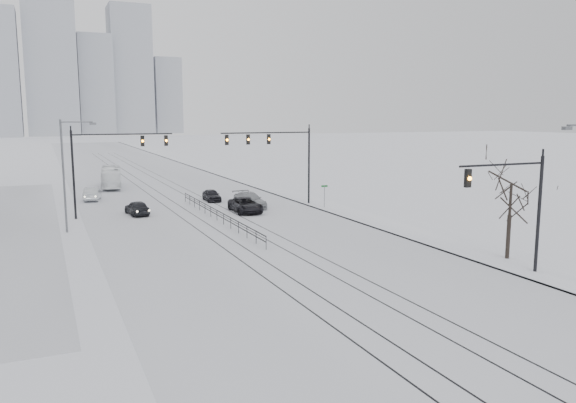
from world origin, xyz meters
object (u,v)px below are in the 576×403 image
(traffic_mast_near, at_px, (519,199))
(sedan_nb_right, at_px, (250,200))
(bare_tree, at_px, (511,192))
(sedan_nb_front, at_px, (246,205))
(sedan_sb_inner, at_px, (137,208))
(sedan_nb_far, at_px, (212,195))
(box_truck, at_px, (111,177))
(sedan_sb_outer, at_px, (92,194))

(traffic_mast_near, distance_m, sedan_nb_right, 30.39)
(traffic_mast_near, height_order, bare_tree, traffic_mast_near)
(traffic_mast_near, relative_size, sedan_nb_front, 1.37)
(sedan_sb_inner, distance_m, sedan_nb_far, 10.54)
(box_truck, bearing_deg, sedan_nb_right, 122.75)
(traffic_mast_near, distance_m, sedan_sb_inner, 34.49)
(sedan_sb_inner, height_order, sedan_nb_front, sedan_nb_front)
(bare_tree, xyz_separation_m, sedan_sb_outer, (-22.33, 38.29, -3.76))
(bare_tree, height_order, sedan_nb_far, bare_tree)
(traffic_mast_near, distance_m, sedan_sb_outer, 46.01)
(sedan_nb_front, xyz_separation_m, sedan_nb_far, (-0.99, 8.38, -0.07))
(sedan_sb_inner, relative_size, sedan_nb_right, 0.77)
(sedan_nb_front, relative_size, box_truck, 0.53)
(traffic_mast_near, height_order, sedan_nb_front, traffic_mast_near)
(traffic_mast_near, xyz_separation_m, sedan_sb_outer, (-19.92, 41.29, -3.84))
(sedan_nb_right, bearing_deg, sedan_nb_front, -120.17)
(bare_tree, relative_size, sedan_sb_outer, 1.39)
(traffic_mast_near, distance_m, box_truck, 54.70)
(traffic_mast_near, bearing_deg, sedan_nb_right, 100.88)
(sedan_nb_front, xyz_separation_m, box_truck, (-9.76, 24.84, 0.65))
(bare_tree, height_order, sedan_nb_front, bare_tree)
(traffic_mast_near, bearing_deg, sedan_nb_far, 102.66)
(traffic_mast_near, bearing_deg, sedan_nb_front, 104.45)
(bare_tree, xyz_separation_m, sedan_nb_right, (-8.10, 26.61, -3.73))
(sedan_sb_outer, xyz_separation_m, sedan_nb_front, (12.93, -14.16, -0.01))
(traffic_mast_near, xyz_separation_m, sedan_sb_inner, (-16.86, 29.84, -3.88))
(sedan_sb_inner, relative_size, sedan_nb_far, 1.07)
(bare_tree, distance_m, sedan_sb_outer, 44.49)
(sedan_sb_inner, xyz_separation_m, sedan_nb_far, (8.88, 5.67, -0.04))
(bare_tree, distance_m, sedan_nb_far, 34.34)
(sedan_nb_far, bearing_deg, sedan_sb_outer, 156.25)
(sedan_nb_right, relative_size, box_truck, 0.54)
(bare_tree, height_order, sedan_sb_inner, bare_tree)
(bare_tree, bearing_deg, sedan_nb_front, 111.29)
(sedan_nb_right, xyz_separation_m, sedan_nb_far, (-2.29, 5.90, -0.12))
(sedan_sb_outer, distance_m, sedan_nb_front, 19.18)
(box_truck, bearing_deg, sedan_sb_inner, 96.16)
(sedan_sb_outer, bearing_deg, sedan_nb_far, 165.04)
(traffic_mast_near, height_order, sedan_nb_right, traffic_mast_near)
(traffic_mast_near, xyz_separation_m, sedan_nb_far, (-7.98, 35.51, -3.92))
(traffic_mast_near, bearing_deg, sedan_sb_inner, 119.46)
(bare_tree, height_order, box_truck, bare_tree)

